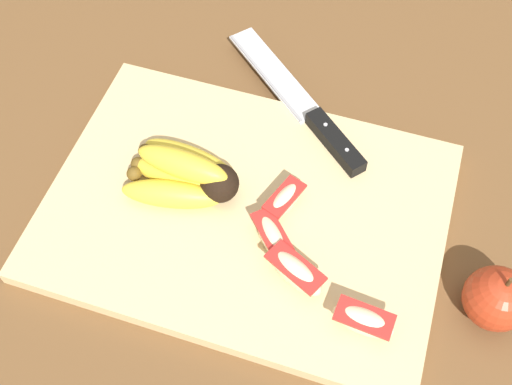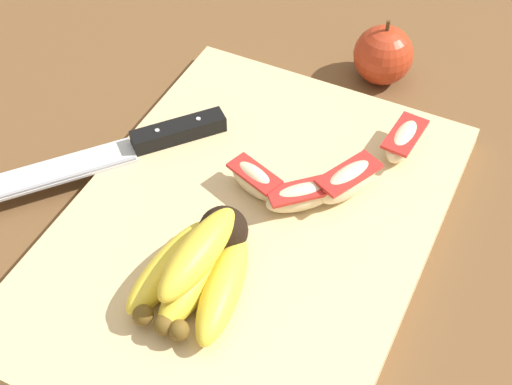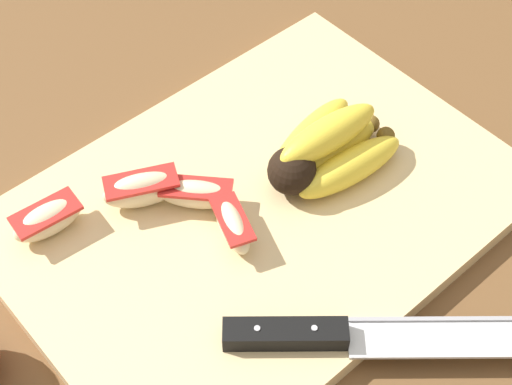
# 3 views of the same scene
# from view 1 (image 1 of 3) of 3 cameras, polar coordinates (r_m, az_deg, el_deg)

# --- Properties ---
(ground_plane) EXTENTS (6.00, 6.00, 0.00)m
(ground_plane) POSITION_cam_1_polar(r_m,az_deg,el_deg) (0.75, -1.09, -2.49)
(ground_plane) COLOR brown
(cutting_board) EXTENTS (0.46, 0.33, 0.02)m
(cutting_board) POSITION_cam_1_polar(r_m,az_deg,el_deg) (0.75, -1.28, -1.57)
(cutting_board) COLOR #DBBC84
(cutting_board) RESTS_ON ground_plane
(banana_bunch) EXTENTS (0.13, 0.10, 0.06)m
(banana_bunch) POSITION_cam_1_polar(r_m,az_deg,el_deg) (0.74, -6.36, 1.60)
(banana_bunch) COLOR black
(banana_bunch) RESTS_ON cutting_board
(chefs_knife) EXTENTS (0.23, 0.21, 0.02)m
(chefs_knife) POSITION_cam_1_polar(r_m,az_deg,el_deg) (0.81, 5.12, 6.79)
(chefs_knife) COLOR silver
(chefs_knife) RESTS_ON cutting_board
(apple_wedge_near) EXTENTS (0.04, 0.06, 0.03)m
(apple_wedge_near) POSITION_cam_1_polar(r_m,az_deg,el_deg) (0.72, 2.56, -0.74)
(apple_wedge_near) COLOR beige
(apple_wedge_near) RESTS_ON cutting_board
(apple_wedge_middle) EXTENTS (0.08, 0.05, 0.04)m
(apple_wedge_middle) POSITION_cam_1_polar(r_m,az_deg,el_deg) (0.68, 3.52, -7.12)
(apple_wedge_middle) COLOR beige
(apple_wedge_middle) RESTS_ON cutting_board
(apple_wedge_far) EXTENTS (0.07, 0.07, 0.03)m
(apple_wedge_far) POSITION_cam_1_polar(r_m,az_deg,el_deg) (0.70, 1.50, -4.06)
(apple_wedge_far) COLOR beige
(apple_wedge_far) RESTS_ON cutting_board
(apple_wedge_extra) EXTENTS (0.07, 0.03, 0.03)m
(apple_wedge_extra) POSITION_cam_1_polar(r_m,az_deg,el_deg) (0.67, 9.62, -11.27)
(apple_wedge_extra) COLOR beige
(apple_wedge_extra) RESTS_ON cutting_board
(whole_apple) EXTENTS (0.07, 0.07, 0.08)m
(whole_apple) POSITION_cam_1_polar(r_m,az_deg,el_deg) (0.71, 20.76, -8.89)
(whole_apple) COLOR #AD3319
(whole_apple) RESTS_ON ground_plane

